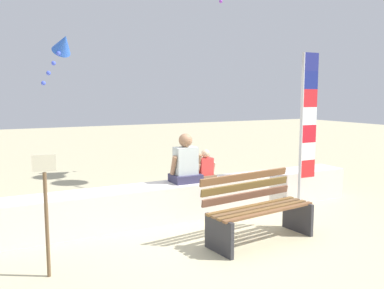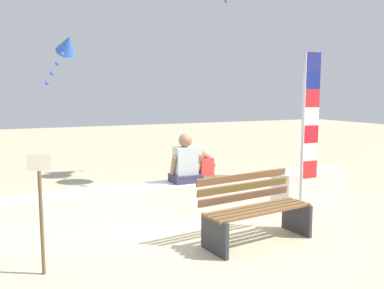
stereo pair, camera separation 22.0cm
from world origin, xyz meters
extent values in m
plane|color=#BAB08B|center=(0.00, 0.00, 0.00)|extent=(40.00, 40.00, 0.00)
cube|color=silver|center=(0.00, 0.89, 0.28)|extent=(6.32, 0.58, 0.56)
cube|color=brown|center=(0.39, -0.73, 0.45)|extent=(1.54, 0.25, 0.03)
cube|color=brown|center=(0.38, -0.62, 0.45)|extent=(1.54, 0.25, 0.03)
cube|color=brown|center=(0.36, -0.51, 0.45)|extent=(1.54, 0.25, 0.03)
cube|color=brown|center=(0.35, -0.40, 0.45)|extent=(1.54, 0.25, 0.03)
cube|color=brown|center=(0.34, -0.29, 0.57)|extent=(1.53, 0.23, 0.10)
cube|color=brown|center=(0.34, -0.27, 0.70)|extent=(1.53, 0.23, 0.10)
cube|color=brown|center=(0.33, -0.25, 0.83)|extent=(1.53, 0.23, 0.10)
cube|color=#2D2D33|center=(-0.33, -0.65, 0.23)|extent=(0.11, 0.53, 0.45)
cube|color=#2D2D33|center=(1.08, -0.48, 0.23)|extent=(0.11, 0.53, 0.45)
cube|color=#312F4D|center=(-0.03, 0.91, 0.63)|extent=(0.46, 0.37, 0.12)
cube|color=silver|center=(-0.03, 0.91, 0.91)|extent=(0.35, 0.23, 0.44)
cylinder|color=#9A6E50|center=(-0.24, 0.89, 0.85)|extent=(0.07, 0.18, 0.32)
cylinder|color=#9A6E50|center=(0.19, 0.89, 0.85)|extent=(0.07, 0.18, 0.32)
sphere|color=#9A6E50|center=(-0.03, 0.91, 1.23)|extent=(0.22, 0.22, 0.22)
cube|color=brown|center=(0.34, 0.91, 0.60)|extent=(0.30, 0.24, 0.08)
cube|color=red|center=(0.34, 0.91, 0.79)|extent=(0.23, 0.15, 0.28)
cylinder|color=#D8AE8C|center=(0.20, 0.90, 0.75)|extent=(0.05, 0.11, 0.21)
cylinder|color=#D8AE8C|center=(0.48, 0.90, 0.75)|extent=(0.05, 0.11, 0.21)
sphere|color=#D8AE8C|center=(0.34, 0.91, 1.00)|extent=(0.14, 0.14, 0.14)
cylinder|color=#B7B7BC|center=(1.86, 0.36, 1.32)|extent=(0.05, 0.05, 2.64)
cube|color=red|center=(2.03, 0.36, 0.69)|extent=(0.30, 0.02, 0.30)
cube|color=white|center=(2.03, 0.36, 0.99)|extent=(0.30, 0.02, 0.30)
cube|color=red|center=(2.03, 0.36, 1.29)|extent=(0.30, 0.02, 0.30)
cube|color=white|center=(2.03, 0.36, 1.59)|extent=(0.30, 0.02, 0.30)
cube|color=red|center=(2.03, 0.36, 1.89)|extent=(0.30, 0.02, 0.30)
cube|color=navy|center=(2.03, 0.36, 2.19)|extent=(0.30, 0.02, 0.30)
cube|color=navy|center=(2.03, 0.36, 2.49)|extent=(0.30, 0.02, 0.30)
cone|color=blue|center=(-1.48, 3.00, 2.88)|extent=(0.45, 0.56, 0.50)
sphere|color=#4258E8|center=(-1.58, 2.98, 2.70)|extent=(0.08, 0.08, 0.08)
sphere|color=#4258E8|center=(-1.68, 2.96, 2.52)|extent=(0.08, 0.08, 0.08)
sphere|color=#4258E8|center=(-1.77, 2.94, 2.34)|extent=(0.08, 0.08, 0.08)
sphere|color=#4258E8|center=(-1.87, 2.91, 2.16)|extent=(0.08, 0.08, 0.08)
sphere|color=purple|center=(2.28, 3.70, 4.14)|extent=(0.08, 0.08, 0.08)
cylinder|color=brown|center=(-2.30, -0.37, 0.57)|extent=(0.04, 0.04, 1.14)
cube|color=beige|center=(-2.30, -0.37, 1.24)|extent=(0.24, 0.06, 0.18)
camera|label=1|loc=(-2.80, -4.75, 1.96)|focal=37.53mm
camera|label=2|loc=(-2.60, -4.84, 1.96)|focal=37.53mm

